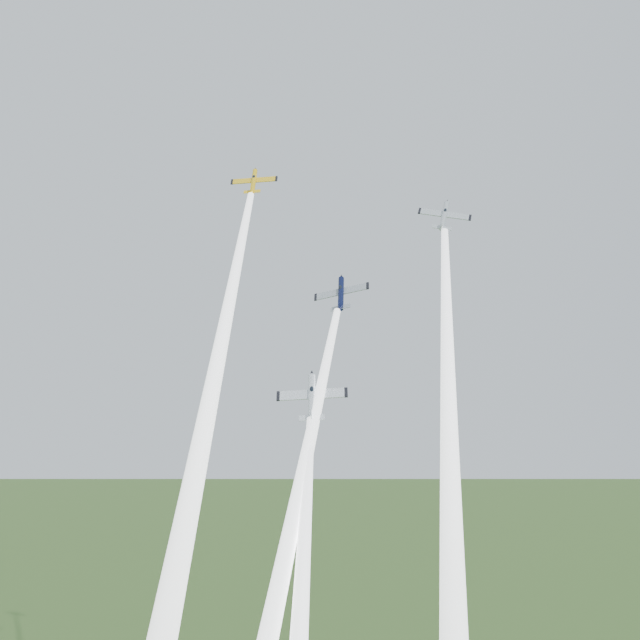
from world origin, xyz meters
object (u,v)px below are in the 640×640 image
at_px(plane_silver_right, 444,216).
at_px(plane_yellow, 254,181).
at_px(plane_navy, 341,293).
at_px(plane_silver_low, 312,397).

bearing_deg(plane_silver_right, plane_yellow, 171.26).
bearing_deg(plane_navy, plane_silver_right, 13.45).
xyz_separation_m(plane_silver_right, plane_silver_low, (-17.18, -10.97, -24.75)).
relative_size(plane_navy, plane_silver_low, 0.90).
height_order(plane_navy, plane_silver_low, plane_navy).
xyz_separation_m(plane_navy, plane_silver_right, (14.06, 0.31, 10.58)).
relative_size(plane_silver_right, plane_silver_low, 0.84).
xyz_separation_m(plane_yellow, plane_silver_right, (27.13, -6.69, -7.29)).
relative_size(plane_yellow, plane_silver_right, 0.97).
bearing_deg(plane_silver_right, plane_navy, -173.63).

